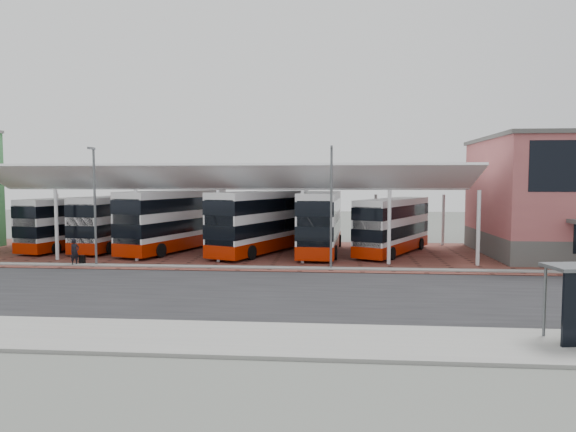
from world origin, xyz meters
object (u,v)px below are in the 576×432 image
at_px(bus_5, 393,226).
at_px(pedestrian, 75,252).
at_px(bus_4, 321,222).
at_px(bus_0, 73,223).
at_px(bus_2, 175,221).
at_px(bus_3, 261,222).
at_px(bus_1, 116,222).

xyz_separation_m(bus_5, pedestrian, (-22.33, -7.81, -1.24)).
relative_size(bus_4, pedestrian, 6.47).
relative_size(bus_5, pedestrian, 5.68).
distance_m(bus_0, pedestrian, 9.73).
height_order(bus_2, bus_4, bus_2).
bearing_deg(pedestrian, bus_3, -34.65).
bearing_deg(bus_0, bus_3, 9.67).
height_order(bus_4, pedestrian, bus_4).
height_order(bus_2, bus_5, bus_2).
relative_size(bus_0, bus_4, 0.90).
bearing_deg(bus_5, bus_0, -154.30).
distance_m(bus_1, bus_4, 17.47).
bearing_deg(bus_3, bus_2, -161.78).
relative_size(bus_3, bus_4, 1.01).
distance_m(bus_4, pedestrian, 18.39).
xyz_separation_m(bus_0, bus_5, (26.87, -0.71, 0.01)).
xyz_separation_m(bus_2, pedestrian, (-4.55, -8.00, -1.54)).
relative_size(bus_2, pedestrian, 6.64).
bearing_deg(bus_2, bus_1, -170.44).
relative_size(bus_3, bus_5, 1.15).
xyz_separation_m(bus_2, bus_5, (17.77, -0.19, -0.30)).
height_order(bus_0, pedestrian, bus_0).
height_order(bus_3, bus_5, bus_3).
xyz_separation_m(bus_0, bus_1, (3.70, 0.31, 0.07)).
relative_size(bus_3, pedestrian, 6.55).
bearing_deg(bus_2, bus_0, -164.97).
height_order(bus_0, bus_3, bus_3).
bearing_deg(bus_1, bus_0, -169.68).
bearing_deg(bus_4, bus_2, -177.70).
bearing_deg(bus_1, bus_2, -3.23).
height_order(bus_2, pedestrian, bus_2).
relative_size(bus_0, bus_3, 0.89).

